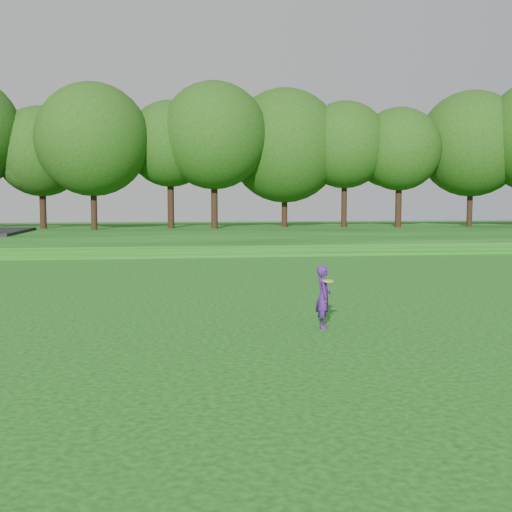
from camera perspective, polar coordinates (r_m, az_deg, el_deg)
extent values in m
plane|color=#0F460D|center=(13.20, 1.61, -7.71)|extent=(140.00, 140.00, 0.00)
cube|color=#0F460D|center=(46.82, -5.21, 1.86)|extent=(130.00, 30.00, 0.60)
cube|color=gray|center=(32.90, -4.09, 0.02)|extent=(130.00, 1.60, 0.04)
imported|color=#451A75|center=(14.66, 6.02, -3.61)|extent=(0.43, 0.58, 1.43)
cylinder|color=#BDEB25|center=(14.37, 6.44, -2.22)|extent=(0.24, 0.24, 0.04)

